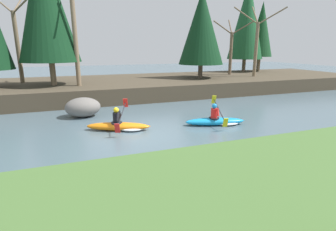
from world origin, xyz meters
TOP-DOWN VIEW (x-y plane):
  - ground_plane at (0.00, 0.00)m, footprint 90.00×90.00m
  - riverbank_near at (0.00, -6.53)m, footprint 44.00×5.70m
  - riverbank_far at (0.00, 10.26)m, footprint 44.00×8.99m
  - conifer_tree_left at (-3.73, 8.98)m, footprint 3.74×3.74m
  - conifer_tree_mid_left at (7.34, 9.56)m, footprint 3.57×3.57m
  - conifer_tree_centre at (14.28, 13.34)m, footprint 3.52×3.52m
  - conifer_tree_mid_right at (15.95, 13.14)m, footprint 2.47×2.47m
  - bare_tree_upstream at (-5.87, 11.15)m, footprint 3.51×3.47m
  - bare_tree_mid_upstream at (-2.15, 8.15)m, footprint 4.36×4.31m
  - bare_tree_mid_downstream at (11.17, 11.13)m, footprint 2.76×2.73m
  - bare_tree_downstream at (12.29, 9.09)m, footprint 3.27×3.23m
  - kayaker_lead at (3.50, 0.17)m, footprint 2.78×2.05m
  - kayaker_middle at (-0.80, 0.89)m, footprint 2.73×1.99m
  - boulder_midstream at (-2.19, 3.84)m, footprint 1.75×1.37m

SIDE VIEW (x-z plane):
  - ground_plane at x=0.00m, z-range 0.00..0.00m
  - kayaker_lead at x=3.50m, z-range -0.40..0.80m
  - kayaker_middle at x=-0.80m, z-range -0.40..0.80m
  - riverbank_near at x=0.00m, z-range 0.00..0.78m
  - boulder_midstream at x=-2.19m, z-range 0.00..0.99m
  - riverbank_far at x=0.00m, z-range 0.00..1.03m
  - bare_tree_mid_downstream at x=11.17m, z-range 0.89..5.83m
  - bare_tree_downstream at x=12.29m, z-range 0.86..6.77m
  - bare_tree_upstream at x=-5.87m, z-range 0.85..7.21m
  - bare_tree_mid_upstream at x=-2.15m, z-range 0.79..8.77m
  - conifer_tree_mid_left at x=7.34m, z-range 1.57..8.37m
  - conifer_tree_mid_right at x=15.95m, z-range 1.76..8.64m
  - conifer_tree_centre at x=14.28m, z-range 1.67..10.55m
  - conifer_tree_left at x=-3.73m, z-range 1.78..10.50m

